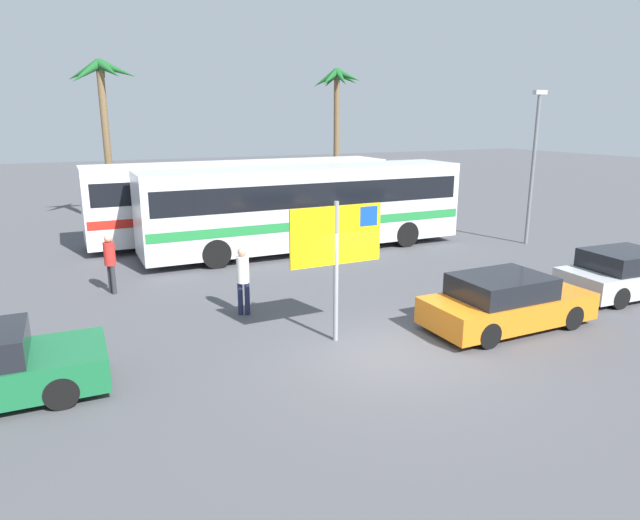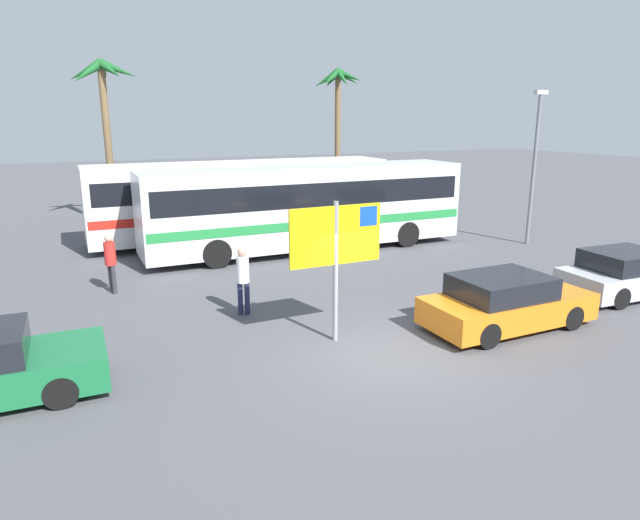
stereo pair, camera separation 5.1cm
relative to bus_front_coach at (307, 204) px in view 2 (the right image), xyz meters
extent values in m
plane|color=#4C4C51|center=(-2.01, -9.55, -1.78)|extent=(120.00, 120.00, 0.00)
cube|color=silver|center=(0.00, 0.00, -0.06)|extent=(12.23, 2.44, 2.90)
cube|color=black|center=(0.00, 0.00, 0.49)|extent=(11.74, 2.46, 0.84)
cube|color=#23843D|center=(0.00, 0.00, -0.57)|extent=(12.11, 2.46, 0.32)
cylinder|color=black|center=(3.79, 1.09, -1.28)|extent=(1.00, 0.28, 1.00)
cylinder|color=black|center=(3.79, -1.09, -1.28)|extent=(1.00, 0.28, 1.00)
cylinder|color=black|center=(-3.79, 1.09, -1.28)|extent=(1.00, 0.28, 1.00)
cylinder|color=black|center=(-3.79, -1.09, -1.28)|extent=(1.00, 0.28, 1.00)
cube|color=white|center=(-1.56, 3.05, -0.06)|extent=(12.23, 2.44, 2.90)
cube|color=black|center=(-1.56, 3.05, 0.49)|extent=(11.74, 2.46, 0.84)
cube|color=red|center=(-1.56, 3.05, -0.57)|extent=(12.11, 2.46, 0.32)
cylinder|color=black|center=(2.23, 4.14, -1.28)|extent=(1.00, 0.28, 1.00)
cylinder|color=black|center=(2.23, 1.96, -1.28)|extent=(1.00, 0.28, 1.00)
cylinder|color=black|center=(-5.35, 4.14, -1.28)|extent=(1.00, 0.28, 1.00)
cylinder|color=black|center=(-5.35, 1.96, -1.28)|extent=(1.00, 0.28, 1.00)
cylinder|color=gray|center=(-2.94, -8.39, -0.18)|extent=(0.11, 0.11, 3.20)
cube|color=yellow|center=(-2.94, -8.39, 0.67)|extent=(2.20, 0.11, 1.30)
cube|color=#1447A8|center=(-2.14, -8.37, 1.04)|extent=(0.44, 0.08, 0.44)
cube|color=#B7BABF|center=(6.10, -8.92, -1.30)|extent=(3.98, 1.92, 0.64)
cube|color=black|center=(5.87, -8.91, -0.72)|extent=(2.10, 1.69, 0.52)
cylinder|color=black|center=(7.35, -8.18, -1.48)|extent=(0.61, 0.19, 0.60)
cylinder|color=black|center=(4.93, -8.06, -1.48)|extent=(0.61, 0.19, 0.60)
cylinder|color=black|center=(4.85, -9.66, -1.48)|extent=(0.61, 0.19, 0.60)
cylinder|color=black|center=(-8.63, -7.50, -1.48)|extent=(0.60, 0.17, 0.60)
cylinder|color=black|center=(-8.65, -9.13, -1.48)|extent=(0.60, 0.17, 0.60)
cube|color=orange|center=(1.20, -9.40, -1.30)|extent=(4.19, 1.81, 0.64)
cube|color=black|center=(0.95, -9.40, -0.72)|extent=(2.19, 1.65, 0.52)
cylinder|color=black|center=(2.48, -8.57, -1.48)|extent=(0.60, 0.17, 0.60)
cylinder|color=black|center=(2.50, -10.19, -1.48)|extent=(0.60, 0.17, 0.60)
cylinder|color=black|center=(-0.10, -8.60, -1.48)|extent=(0.60, 0.17, 0.60)
cylinder|color=black|center=(-0.08, -10.22, -1.48)|extent=(0.60, 0.17, 0.60)
cylinder|color=#1E2347|center=(-4.24, -5.91, -1.35)|extent=(0.13, 0.13, 0.86)
cylinder|color=#1E2347|center=(-4.40, -5.83, -1.35)|extent=(0.13, 0.13, 0.86)
cylinder|color=silver|center=(-4.32, -5.87, -0.58)|extent=(0.32, 0.32, 0.68)
sphere|color=tan|center=(-4.32, -5.87, -0.12)|extent=(0.23, 0.23, 0.23)
cylinder|color=#2D2D33|center=(-7.26, -2.46, -1.36)|extent=(0.13, 0.13, 0.84)
cylinder|color=#2D2D33|center=(-7.20, -2.63, -1.36)|extent=(0.13, 0.13, 0.84)
cylinder|color=red|center=(-7.23, -2.54, -0.61)|extent=(0.32, 0.32, 0.67)
sphere|color=tan|center=(-7.23, -2.54, -0.16)|extent=(0.23, 0.23, 0.23)
cylinder|color=slate|center=(8.49, -2.67, 1.09)|extent=(0.14, 0.14, 5.75)
cube|color=#B2B2B7|center=(8.49, -2.67, 4.07)|extent=(0.56, 0.20, 0.16)
cylinder|color=brown|center=(-6.21, 8.27, 1.72)|extent=(0.32, 0.32, 7.01)
cone|color=#195623|center=(-5.45, 8.41, 5.18)|extent=(1.74, 0.76, 0.91)
cone|color=#195623|center=(-6.05, 9.02, 5.17)|extent=(0.77, 1.74, 0.93)
cone|color=#195623|center=(-6.85, 8.64, 5.09)|extent=(1.66, 1.22, 1.07)
cone|color=#195623|center=(-6.81, 7.91, 5.01)|extent=(1.62, 1.21, 1.22)
cone|color=#195623|center=(-5.89, 7.58, 5.12)|extent=(1.10, 1.70, 1.02)
cylinder|color=brown|center=(6.19, 9.86, 1.79)|extent=(0.32, 0.32, 7.15)
cone|color=#195623|center=(6.87, 9.98, 5.28)|extent=(1.61, 0.71, 0.98)
cone|color=#195623|center=(6.58, 10.46, 5.35)|extent=(1.22, 1.55, 0.86)
cone|color=#195623|center=(6.15, 10.51, 5.21)|extent=(0.54, 1.55, 1.11)
cone|color=#195623|center=(5.63, 10.18, 5.18)|extent=(1.53, 1.14, 1.15)
cone|color=#195623|center=(5.62, 9.54, 5.20)|extent=(1.55, 1.12, 1.12)
cone|color=#195623|center=(6.15, 9.21, 5.19)|extent=(0.53, 1.54, 1.14)
cone|color=#195623|center=(6.59, 9.27, 5.31)|extent=(1.24, 1.54, 0.93)
camera|label=1|loc=(-8.26, -18.98, 3.18)|focal=31.17mm
camera|label=2|loc=(-8.21, -19.00, 3.18)|focal=31.17mm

